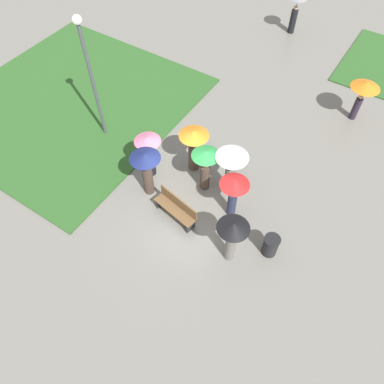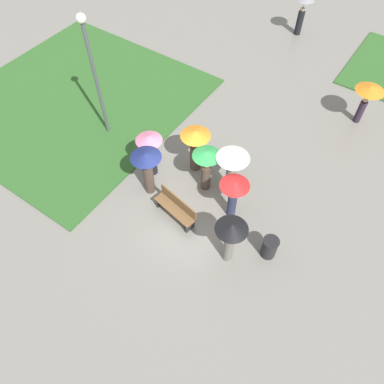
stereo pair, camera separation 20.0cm
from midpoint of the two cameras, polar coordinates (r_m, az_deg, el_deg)
name	(u,v)px [view 1 (the left image)]	position (r m, az deg, el deg)	size (l,w,h in m)	color
ground_plane	(190,200)	(13.10, -0.81, -1.30)	(90.00, 90.00, 0.00)	slate
lawn_patch_near	(71,103)	(17.45, -18.23, 12.80)	(9.20, 9.70, 0.06)	#2D5B26
park_bench	(176,208)	(12.37, -2.87, -2.43)	(1.67, 0.72, 0.90)	brown
lamp_post	(89,67)	(13.76, -15.87, 17.88)	(0.32, 0.32, 4.90)	#474C51
trash_bin	(270,245)	(11.93, 11.40, -7.99)	(0.51, 0.51, 0.80)	#232326
crowd_person_black	(232,233)	(10.80, 5.64, -6.30)	(0.96, 0.96, 1.94)	slate
crowd_person_white	(232,162)	(12.28, 5.57, 4.62)	(1.10, 1.10, 2.01)	slate
crowd_person_orange	(194,144)	(13.14, -0.15, 7.32)	(1.05, 1.05, 1.85)	#47382D
crowd_person_navy	(146,167)	(12.43, -7.44, 3.82)	(1.03, 1.03, 1.93)	#47382D
crowd_person_red	(234,189)	(11.81, 5.93, 0.46)	(0.96, 0.96, 1.78)	#282D47
crowd_person_green	(205,164)	(12.53, 1.59, 4.30)	(0.96, 0.96, 1.83)	#47382D
crowd_person_pink	(149,151)	(13.08, -7.05, 6.24)	(0.92, 0.92, 1.84)	black
lone_walker_far_path	(296,7)	(21.26, 15.28, 25.57)	(0.93, 0.93, 1.97)	black
lone_walker_mid_plaza	(364,91)	(16.44, 24.36, 13.84)	(1.13, 1.13, 1.74)	#2D2333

